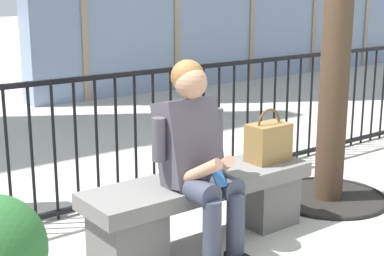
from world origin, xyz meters
TOP-DOWN VIEW (x-y plane):
  - ground_plane at (0.00, 0.00)m, footprint 60.00×60.00m
  - stone_bench at (0.00, 0.00)m, footprint 1.60×0.44m
  - seated_person_with_phone at (-0.13, -0.13)m, footprint 0.52×0.66m
  - handbag_on_bench at (0.58, -0.01)m, footprint 0.29×0.19m
  - plaza_railing at (0.00, 0.93)m, footprint 8.18×0.04m

SIDE VIEW (x-z plane):
  - ground_plane at x=0.00m, z-range 0.00..0.00m
  - stone_bench at x=0.00m, z-range 0.05..0.50m
  - plaza_railing at x=0.00m, z-range 0.01..1.03m
  - handbag_on_bench at x=0.58m, z-range 0.40..0.78m
  - seated_person_with_phone at x=-0.13m, z-range 0.04..1.26m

